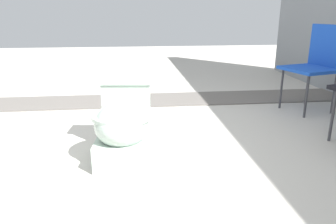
{
  "coord_description": "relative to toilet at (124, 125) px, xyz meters",
  "views": [
    {
      "loc": [
        2.25,
        0.33,
        0.96
      ],
      "look_at": [
        0.14,
        0.57,
        0.3
      ],
      "focal_mm": 35.0,
      "sensor_mm": 36.0,
      "label": 1
    }
  ],
  "objects": [
    {
      "name": "ground_plane",
      "position": [
        -0.14,
        -0.27,
        -0.22
      ],
      "size": [
        14.0,
        14.0,
        0.0
      ],
      "primitive_type": "plane",
      "color": "#B7B2A8"
    },
    {
      "name": "gravel_strip",
      "position": [
        -1.42,
        0.23,
        -0.21
      ],
      "size": [
        0.56,
        8.0,
        0.01
      ],
      "primitive_type": "cube",
      "color": "#605B56",
      "rests_on": "ground"
    },
    {
      "name": "toilet",
      "position": [
        0.0,
        0.0,
        0.0
      ],
      "size": [
        0.66,
        0.44,
        0.52
      ],
      "rotation": [
        0.0,
        0.0,
        -0.1
      ],
      "color": "#B2C6B7",
      "rests_on": "ground"
    },
    {
      "name": "folding_chair_left",
      "position": [
        -0.88,
        1.88,
        0.29
      ],
      "size": [
        0.54,
        0.54,
        0.83
      ],
      "rotation": [
        0.0,
        0.0,
        -1.3
      ],
      "color": "#1947B2",
      "rests_on": "ground"
    }
  ]
}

